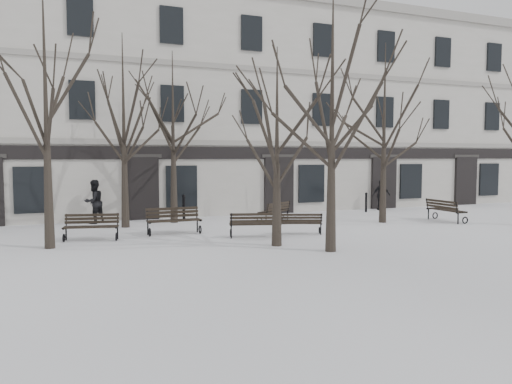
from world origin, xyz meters
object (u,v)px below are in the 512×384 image
bench_2 (300,223)px  bench_5 (445,210)px  bench_1 (255,224)px  bench_3 (174,220)px  tree_1 (277,123)px  bench_0 (91,226)px  tree_0 (45,81)px  bench_4 (275,211)px  tree_2 (332,85)px

bench_2 → bench_5: bearing=-151.7°
bench_1 → bench_3: bearing=-21.2°
tree_1 → bench_0: size_ratio=3.33×
tree_1 → bench_3: tree_1 is taller
bench_0 → bench_1: size_ratio=0.99×
tree_0 → tree_1: 7.39m
tree_1 → bench_5: tree_1 is taller
tree_0 → bench_2: 9.96m
bench_0 → tree_1: bearing=-18.5°
bench_3 → bench_4: (5.04, 1.88, -0.06)m
bench_2 → bench_4: (0.68, 3.77, 0.04)m
tree_0 → bench_3: 6.57m
bench_2 → bench_4: bearing=-78.6°
tree_2 → bench_1: size_ratio=4.16×
bench_0 → bench_2: bench_0 is taller
bench_0 → bench_2: (7.35, -1.58, -0.06)m
tree_2 → bench_1: tree_2 is taller
bench_0 → bench_3: bench_3 is taller
bench_2 → bench_5: bench_5 is taller
bench_0 → bench_3: size_ratio=0.96×
bench_0 → bench_1: bench_1 is taller
bench_2 → bench_4: bench_4 is taller
tree_1 → bench_4: 7.07m
bench_1 → bench_2: bench_1 is taller
tree_2 → tree_1: bearing=127.2°
bench_3 → bench_4: 5.38m
tree_2 → bench_4: bearing=79.6°
tree_0 → bench_1: size_ratio=4.32×
tree_0 → bench_3: tree_0 is taller
bench_0 → bench_4: bearing=28.2°
tree_2 → bench_2: size_ratio=4.73×
tree_1 → bench_1: 3.94m
bench_2 → bench_3: (-4.37, 1.90, 0.10)m
tree_1 → bench_5: (9.59, 2.75, -3.48)m
tree_0 → tree_2: size_ratio=1.04×
tree_0 → tree_1: size_ratio=1.31×
tree_2 → bench_0: bearing=143.8°
tree_1 → bench_2: tree_1 is taller
tree_2 → bench_1: (-1.18, 3.29, -4.57)m
bench_3 → bench_5: size_ratio=1.01×
bench_4 → tree_1: bearing=35.8°
bench_4 → bench_2: bearing=49.4°
bench_1 → bench_0: bearing=-0.3°
bench_1 → tree_0: bearing=11.8°
tree_1 → bench_0: tree_1 is taller
tree_0 → bench_3: bearing=18.2°
tree_0 → bench_4: (9.37, 3.30, -4.80)m
tree_2 → bench_1: bearing=109.8°
bench_1 → bench_4: bearing=-107.0°
tree_2 → bench_5: bearing=26.8°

